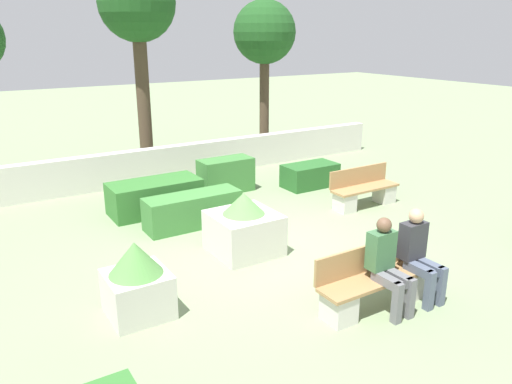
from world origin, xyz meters
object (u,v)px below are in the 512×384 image
Objects in this scene: planter_corner_left at (244,227)px; person_seated_man at (387,261)px; bench_left_side at (364,192)px; tree_center_left at (137,8)px; planter_corner_right at (137,281)px; person_seated_woman at (419,251)px; bench_front at (376,284)px; tree_center_right at (265,35)px.

person_seated_man is at bearing -75.61° from planter_corner_left.
tree_center_left is at bearing 127.61° from bench_left_side.
person_seated_man reaches higher than planter_corner_right.
planter_corner_right is at bearing -111.11° from tree_center_left.
planter_corner_right is (-2.95, 1.67, -0.22)m from person_seated_man.
planter_corner_left reaches higher than bench_left_side.
person_seated_woman is (-2.18, -3.36, 0.42)m from bench_left_side.
planter_corner_left is at bearing 104.80° from bench_front.
planter_corner_right is (-2.26, -1.00, 0.04)m from planter_corner_left.
tree_center_right is at bearing 0.53° from tree_center_left.
planter_corner_left is (-1.32, 2.67, -0.27)m from person_seated_woman.
bench_front is 0.42m from person_seated_man.
person_seated_woman reaches higher than bench_left_side.
bench_left_side is 0.35× the size of tree_center_right.
person_seated_woman is 9.98m from tree_center_right.
person_seated_man is at bearing -120.01° from bench_left_side.
person_seated_woman is 0.29× the size of tree_center_right.
bench_left_side is at bearing 16.34° from planter_corner_right.
tree_center_right reaches higher than person_seated_man.
bench_front is at bearing 167.84° from person_seated_woman.
person_seated_woman is at bearing -85.13° from tree_center_left.
person_seated_man reaches higher than bench_front.
planter_corner_left is at bearing 23.79° from planter_corner_right.
tree_center_right is (4.50, 6.34, 3.16)m from planter_corner_left.
person_seated_man is 0.24× the size of tree_center_left.
tree_center_right is at bearing 66.63° from bench_front.
person_seated_woman is at bearing 0.08° from person_seated_man.
person_seated_woman reaches higher than bench_front.
planter_corner_right is (-2.93, 1.53, 0.18)m from bench_front.
bench_front is at bearing -113.37° from tree_center_right.
tree_center_left is at bearing 84.98° from planter_corner_left.
tree_center_left is (-2.95, 5.61, 3.96)m from bench_left_side.
bench_front is at bearing -27.60° from planter_corner_right.
planter_corner_right is 0.20× the size of tree_center_left.
person_seated_man reaches higher than bench_left_side.
tree_center_right reaches higher than planter_corner_left.
tree_center_left reaches higher than planter_corner_left.
person_seated_man is at bearing -89.16° from tree_center_left.
bench_front is at bearing -75.20° from planter_corner_left.
person_seated_woman is at bearing -12.16° from bench_front.
person_seated_man is at bearing -112.96° from tree_center_right.
planter_corner_left is (-0.67, 2.53, 0.13)m from bench_front.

